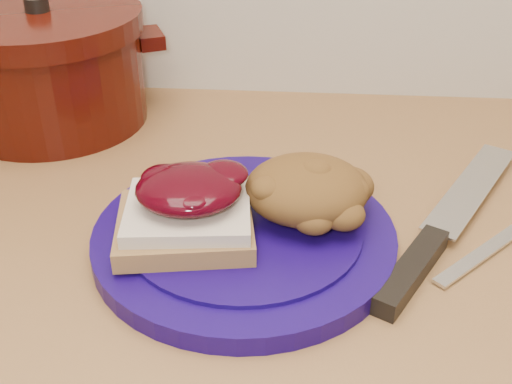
# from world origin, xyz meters

# --- Properties ---
(plate) EXTENTS (0.31, 0.31, 0.02)m
(plate) POSITION_xyz_m (0.00, 1.42, 0.91)
(plate) COLOR #140552
(plate) RESTS_ON wood_countertop
(sandwich) EXTENTS (0.14, 0.13, 0.06)m
(sandwich) POSITION_xyz_m (-0.05, 1.40, 0.95)
(sandwich) COLOR olive
(sandwich) RESTS_ON plate
(stuffing_mound) EXTENTS (0.12, 0.11, 0.06)m
(stuffing_mound) POSITION_xyz_m (0.06, 1.44, 0.95)
(stuffing_mound) COLOR brown
(stuffing_mound) RESTS_ON plate
(chef_knife) EXTENTS (0.20, 0.31, 0.02)m
(chef_knife) POSITION_xyz_m (0.18, 1.42, 0.91)
(chef_knife) COLOR black
(chef_knife) RESTS_ON wood_countertop
(butter_knife) EXTENTS (0.14, 0.14, 0.00)m
(butter_knife) POSITION_xyz_m (0.25, 1.43, 0.90)
(butter_knife) COLOR silver
(butter_knife) RESTS_ON wood_countertop
(dutch_oven) EXTENTS (0.34, 0.34, 0.16)m
(dutch_oven) POSITION_xyz_m (-0.28, 1.68, 0.98)
(dutch_oven) COLOR #380B05
(dutch_oven) RESTS_ON wood_countertop
(pepper_grinder) EXTENTS (0.06, 0.06, 0.14)m
(pepper_grinder) POSITION_xyz_m (-0.30, 1.66, 0.97)
(pepper_grinder) COLOR black
(pepper_grinder) RESTS_ON wood_countertop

